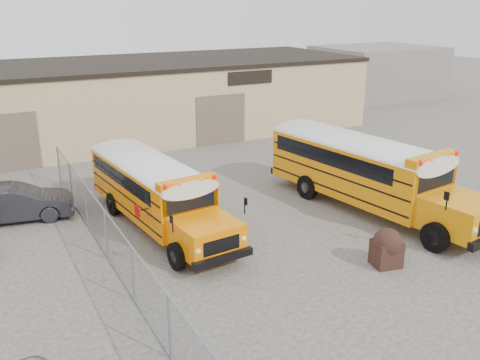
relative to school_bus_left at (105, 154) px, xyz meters
name	(u,v)px	position (x,y,z in m)	size (l,w,h in m)	color
ground	(305,257)	(4.11, -10.54, -1.53)	(120.00, 120.00, 0.00)	#464340
warehouse	(131,98)	(4.11, 9.45, 0.84)	(30.20, 10.20, 4.67)	#CBB77D
chainlink_fence	(106,235)	(-1.89, -7.54, -0.63)	(0.07, 18.07, 1.81)	gray
distant_building_right	(377,72)	(28.11, 13.46, 0.67)	(10.00, 8.00, 4.40)	gray
school_bus_left	(105,154)	(0.00, 0.00, 0.00)	(3.15, 9.24, 2.65)	orange
school_bus_right	(270,137)	(8.01, -1.52, 0.23)	(4.03, 10.70, 3.05)	orange
tarp_bundle	(387,247)	(6.14, -12.25, -0.86)	(1.01, 0.96, 1.31)	black
car_dark	(15,203)	(-4.25, -2.50, -0.81)	(1.54, 4.41, 1.45)	black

